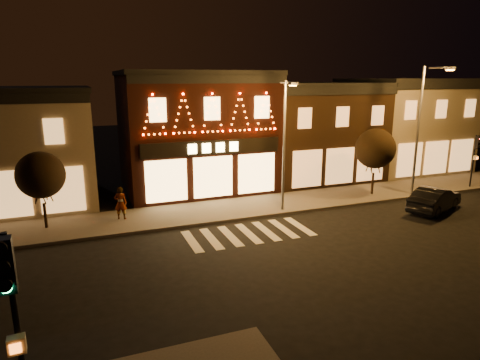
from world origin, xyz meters
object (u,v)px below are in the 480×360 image
streetlamp_mid (285,137)px  pedestrian (121,203)px  traffic_signal_near (12,303)px  dark_sedan (435,199)px

streetlamp_mid → pedestrian: bearing=156.4°
pedestrian → traffic_signal_near: bearing=95.4°
traffic_signal_near → dark_sedan: (21.10, 9.77, -2.78)m
traffic_signal_near → dark_sedan: bearing=21.5°
streetlamp_mid → dark_sedan: 9.91m
traffic_signal_near → streetlamp_mid: size_ratio=0.64×
pedestrian → streetlamp_mid: bearing=-173.2°
streetlamp_mid → pedestrian: streetlamp_mid is taller
traffic_signal_near → streetlamp_mid: 17.84m
traffic_signal_near → streetlamp_mid: streetlamp_mid is taller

